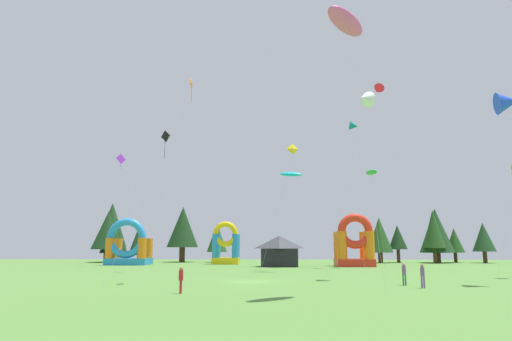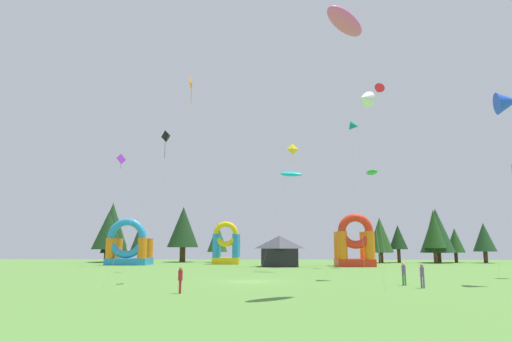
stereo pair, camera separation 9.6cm
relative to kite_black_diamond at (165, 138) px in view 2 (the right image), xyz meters
name	(u,v)px [view 2 (the right image)]	position (x,y,z in m)	size (l,w,h in m)	color
ground_plane	(250,282)	(10.85, -13.55, -15.28)	(120.00, 120.00, 0.00)	#548438
kite_black_diamond	(165,138)	(0.00, 0.00, 0.00)	(1.93, 5.19, 15.93)	black
kite_blue_delta	(508,102)	(31.23, -15.79, -1.29)	(2.05, 6.70, 14.96)	blue
kite_pink_parafoil	(345,22)	(17.40, -24.01, 1.48)	(4.00, 4.31, 17.61)	#EA599E
kite_red_delta	(378,90)	(27.78, 11.81, 9.68)	(5.56, 1.66, 25.81)	red
kite_green_parafoil	(372,172)	(27.29, 16.30, -1.56)	(1.88, 5.62, 14.20)	green
kite_orange_diamond	(192,86)	(5.95, -14.78, 0.83)	(4.95, 5.71, 16.76)	orange
kite_yellow_diamond	(293,150)	(15.14, 5.30, -0.41)	(4.69, 2.95, 15.52)	yellow
kite_teal_delta	(354,126)	(23.74, 9.76, 3.85)	(1.46, 7.11, 19.87)	#0C7F7A
kite_cyan_parafoil	(291,174)	(14.73, 0.93, -4.23)	(5.88, 1.59, 11.52)	#19B7CC
kite_purple_diamond	(121,160)	(-9.96, 13.55, 0.04)	(7.16, 1.17, 15.99)	purple
kite_white_delta	(365,98)	(21.12, -10.94, 0.81)	(4.64, 3.93, 16.89)	white
person_near_camera	(180,278)	(7.17, -22.94, -14.33)	(0.29, 0.29, 1.59)	#B21E26
person_left_edge	(404,272)	(22.23, -16.65, -14.30)	(0.33, 0.33, 1.64)	#33723F
person_far_side	(422,274)	(22.89, -18.73, -14.31)	(0.39, 0.39, 1.63)	#724C8C
inflatable_red_slide	(226,248)	(4.95, 21.61, -12.71)	(4.17, 3.72, 6.67)	yellow
inflatable_blue_arch	(355,246)	(23.96, 14.13, -12.48)	(5.16, 4.98, 7.32)	red
inflatable_orange_dome	(128,248)	(-9.62, 17.83, -12.79)	(6.24, 4.79, 6.99)	#268CD8
festival_tent	(280,251)	(13.39, 13.02, -13.15)	(5.01, 3.97, 4.26)	black
tree_row_0	(112,225)	(-17.00, 30.44, -8.63)	(5.55, 5.55, 10.70)	#4C331E
tree_row_1	(108,230)	(-16.93, 28.47, -9.70)	(5.50, 5.50, 8.97)	#4C331E
tree_row_2	(115,234)	(-16.30, 30.15, -10.27)	(4.91, 4.91, 8.47)	#4C331E
tree_row_3	(140,238)	(-11.25, 28.56, -11.04)	(3.11, 3.11, 6.57)	#4C331E
tree_row_4	(183,227)	(-3.97, 30.72, -9.07)	(5.63, 5.63, 9.92)	#4C331E
tree_row_5	(217,238)	(2.41, 30.04, -10.99)	(3.61, 3.61, 6.86)	#4C331E
tree_row_6	(380,235)	(30.76, 28.19, -10.58)	(4.35, 4.35, 7.72)	#4C331E
tree_row_7	(398,237)	(34.20, 29.68, -10.96)	(3.22, 3.22, 6.46)	#4C331E
tree_row_8	(434,229)	(39.44, 26.67, -9.65)	(3.61, 3.61, 8.88)	#4C331E
tree_row_9	(436,231)	(40.57, 28.82, -9.82)	(5.73, 5.73, 9.27)	#4C331E
tree_row_10	(455,241)	(44.21, 30.41, -11.50)	(3.22, 3.22, 5.92)	#4C331E
tree_row_11	(484,237)	(48.37, 28.44, -10.98)	(3.76, 3.76, 6.77)	#4C331E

